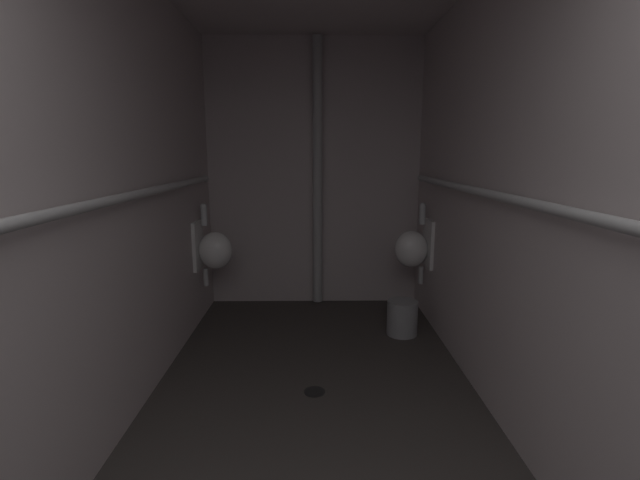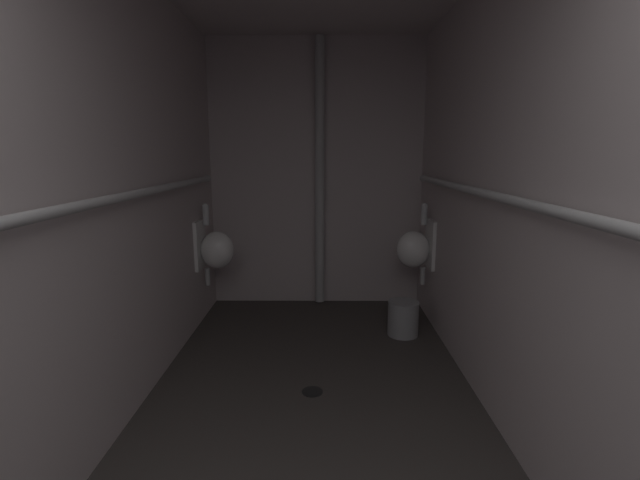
{
  "view_description": "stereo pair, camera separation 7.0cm",
  "coord_description": "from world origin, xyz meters",
  "px_view_note": "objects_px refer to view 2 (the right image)",
  "views": [
    {
      "loc": [
        -0.0,
        -0.18,
        1.54
      ],
      "look_at": [
        0.04,
        3.28,
        0.87
      ],
      "focal_mm": 25.32,
      "sensor_mm": 36.0,
      "label": 1
    },
    {
      "loc": [
        0.07,
        -0.18,
        1.54
      ],
      "look_at": [
        0.04,
        3.28,
        0.87
      ],
      "focal_mm": 25.32,
      "sensor_mm": 36.0,
      "label": 2
    }
  ],
  "objects_px": {
    "urinal_right_mid": "(415,248)",
    "floor_drain": "(313,391)",
    "urinal_left_mid": "(215,249)",
    "waste_bin": "(403,318)",
    "standpipe_back_wall": "(320,175)"
  },
  "relations": [
    {
      "from": "urinal_right_mid",
      "to": "waste_bin",
      "type": "xyz_separation_m",
      "value": [
        -0.16,
        -0.37,
        -0.54
      ]
    },
    {
      "from": "urinal_left_mid",
      "to": "waste_bin",
      "type": "bearing_deg",
      "value": -11.15
    },
    {
      "from": "floor_drain",
      "to": "urinal_left_mid",
      "type": "bearing_deg",
      "value": 125.5
    },
    {
      "from": "urinal_right_mid",
      "to": "floor_drain",
      "type": "xyz_separation_m",
      "value": [
        -0.91,
        -1.33,
        -0.68
      ]
    },
    {
      "from": "urinal_right_mid",
      "to": "standpipe_back_wall",
      "type": "relative_size",
      "value": 0.29
    },
    {
      "from": "standpipe_back_wall",
      "to": "floor_drain",
      "type": "height_order",
      "value": "standpipe_back_wall"
    },
    {
      "from": "urinal_left_mid",
      "to": "standpipe_back_wall",
      "type": "xyz_separation_m",
      "value": [
        0.95,
        0.49,
        0.64
      ]
    },
    {
      "from": "standpipe_back_wall",
      "to": "floor_drain",
      "type": "distance_m",
      "value": 2.21
    },
    {
      "from": "urinal_left_mid",
      "to": "floor_drain",
      "type": "relative_size",
      "value": 5.39
    },
    {
      "from": "floor_drain",
      "to": "urinal_right_mid",
      "type": "bearing_deg",
      "value": 55.5
    },
    {
      "from": "waste_bin",
      "to": "urinal_left_mid",
      "type": "bearing_deg",
      "value": 168.85
    },
    {
      "from": "urinal_left_mid",
      "to": "waste_bin",
      "type": "height_order",
      "value": "urinal_left_mid"
    },
    {
      "from": "urinal_left_mid",
      "to": "standpipe_back_wall",
      "type": "distance_m",
      "value": 1.24
    },
    {
      "from": "urinal_right_mid",
      "to": "waste_bin",
      "type": "height_order",
      "value": "urinal_right_mid"
    },
    {
      "from": "urinal_right_mid",
      "to": "floor_drain",
      "type": "distance_m",
      "value": 1.75
    }
  ]
}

